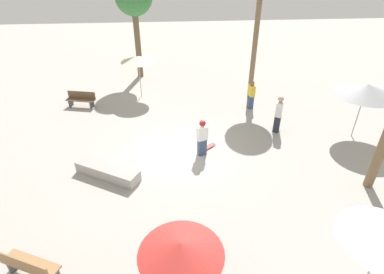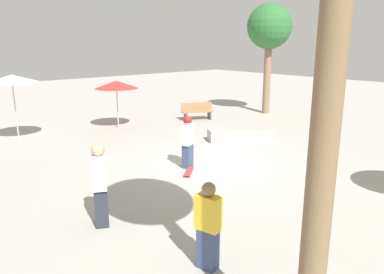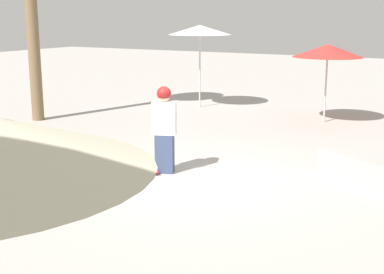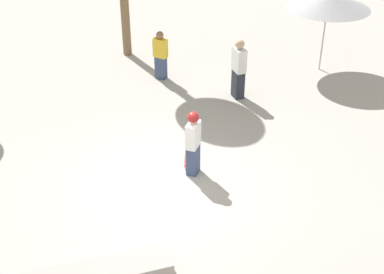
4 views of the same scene
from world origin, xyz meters
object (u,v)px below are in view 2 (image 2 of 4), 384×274
(bench_far, at_px, (197,111))
(bystander_watching, at_px, (208,226))
(concrete_ledge, at_px, (241,134))
(bystander_far, at_px, (100,185))
(skateboard, at_px, (189,172))
(palm_tree_right, at_px, (269,28))
(skater_main, at_px, (188,140))
(shade_umbrella_red, at_px, (116,85))
(shade_umbrella_white, at_px, (12,79))

(bench_far, height_order, bystander_watching, bystander_watching)
(concrete_ledge, relative_size, bystander_far, 1.43)
(bench_far, xyz_separation_m, bystander_watching, (-9.57, 8.36, 0.36))
(skateboard, distance_m, bystander_watching, 4.86)
(palm_tree_right, relative_size, bystander_far, 3.17)
(palm_tree_right, height_order, bystander_watching, palm_tree_right)
(skater_main, xyz_separation_m, skateboard, (-0.44, 0.33, -0.83))
(concrete_ledge, distance_m, bench_far, 4.35)
(skater_main, bearing_deg, palm_tree_right, -177.73)
(palm_tree_right, xyz_separation_m, bystander_watching, (-8.47, 12.40, -3.69))
(skateboard, xyz_separation_m, shade_umbrella_red, (6.75, -1.57, 1.90))
(shade_umbrella_white, height_order, palm_tree_right, palm_tree_right)
(palm_tree_right, bearing_deg, concrete_ledge, 119.18)
(bench_far, xyz_separation_m, bystander_far, (-6.94, 8.97, 0.48))
(shade_umbrella_white, height_order, bystander_far, shade_umbrella_white)
(skateboard, height_order, palm_tree_right, palm_tree_right)
(skateboard, height_order, bystander_watching, bystander_watching)
(bench_far, distance_m, shade_umbrella_red, 4.33)
(skateboard, xyz_separation_m, shade_umbrella_white, (7.19, 2.63, 2.39))
(skater_main, bearing_deg, skateboard, 30.93)
(skateboard, distance_m, shade_umbrella_white, 8.02)
(bench_far, bearing_deg, shade_umbrella_white, 13.94)
(skater_main, bearing_deg, concrete_ledge, 174.85)
(skater_main, xyz_separation_m, bystander_far, (-1.66, 3.82, 0.02))
(shade_umbrella_red, relative_size, bystander_far, 1.18)
(shade_umbrella_red, distance_m, palm_tree_right, 8.61)
(concrete_ledge, distance_m, bystander_far, 8.14)
(skateboard, xyz_separation_m, bystander_watching, (-3.85, 2.88, 0.73))
(skateboard, distance_m, bench_far, 7.94)
(concrete_ledge, bearing_deg, palm_tree_right, -60.82)
(concrete_ledge, height_order, shade_umbrella_white, shade_umbrella_white)
(shade_umbrella_white, bearing_deg, concrete_ledge, -129.65)
(bystander_watching, distance_m, bystander_far, 2.70)
(skateboard, bearing_deg, bench_far, -174.01)
(skater_main, distance_m, bench_far, 7.39)
(shade_umbrella_white, distance_m, palm_tree_right, 12.59)
(shade_umbrella_white, bearing_deg, skateboard, -159.95)
(concrete_ledge, xyz_separation_m, bystander_watching, (-5.45, 7.00, 0.56))
(shade_umbrella_red, relative_size, shade_umbrella_white, 0.82)
(shade_umbrella_white, distance_m, bystander_far, 8.59)
(concrete_ledge, xyz_separation_m, bench_far, (4.12, -1.36, 0.20))
(bench_far, height_order, shade_umbrella_red, shade_umbrella_red)
(shade_umbrella_white, relative_size, palm_tree_right, 0.45)
(shade_umbrella_red, xyz_separation_m, bystander_far, (-7.97, 5.06, -1.06))
(skater_main, bearing_deg, shade_umbrella_red, -123.24)
(shade_umbrella_red, xyz_separation_m, palm_tree_right, (-2.13, -7.96, 2.51))
(skateboard, distance_m, concrete_ledge, 4.42)
(skater_main, distance_m, bystander_far, 4.17)
(skater_main, bearing_deg, bench_far, -156.44)
(bench_far, relative_size, bystander_watching, 1.04)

